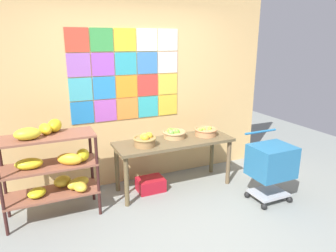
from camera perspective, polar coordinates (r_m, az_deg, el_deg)
ground at (r=3.40m, az=3.56°, el=-20.60°), size 9.24×9.24×0.00m
back_wall_with_art at (r=4.30m, az=-6.54°, el=8.24°), size 4.21×0.07×2.91m
banana_shelf_unit at (r=3.73m, az=-20.70°, el=-6.63°), size 1.03×0.48×1.14m
display_table at (r=4.19m, az=1.17°, el=-3.89°), size 1.64×0.56×0.70m
fruit_basket_right at (r=4.26m, az=1.17°, el=-1.42°), size 0.33×0.33×0.14m
fruit_basket_centre at (r=3.93m, az=-4.33°, el=-2.64°), size 0.30×0.30×0.17m
fruit_basket_left at (r=4.40m, az=7.09°, el=-1.02°), size 0.33×0.33×0.13m
produce_crate_under_table at (r=4.30m, az=-3.30°, el=-10.86°), size 0.37×0.28×0.18m
shopping_cart at (r=4.09m, az=18.78°, el=-6.62°), size 0.52×0.47×0.88m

